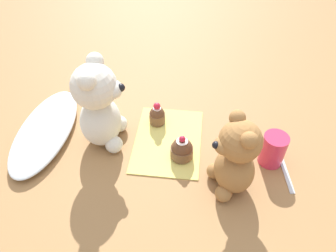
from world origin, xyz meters
The scene contains 9 objects.
ground_plane centered at (0.00, 0.00, 0.00)m, with size 4.00×4.00×0.00m, color #9E7042.
knitted_placemat centered at (0.00, 0.00, 0.00)m, with size 0.25×0.18×0.01m, color #E0D166.
tulle_cloth centered at (-0.02, 0.34, 0.02)m, with size 0.34×0.14×0.03m, color white.
teddy_bear_cream centered at (-0.01, 0.17, 0.12)m, with size 0.13×0.13×0.25m.
teddy_bear_tan centered at (-0.13, -0.16, 0.10)m, with size 0.13×0.12×0.21m.
cupcake_near_cream_bear centered at (0.07, 0.04, 0.03)m, with size 0.04×0.04×0.07m.
cupcake_near_tan_bear centered at (-0.05, -0.04, 0.03)m, with size 0.06×0.06×0.07m.
juice_glass centered at (-0.04, -0.27, 0.04)m, with size 0.06×0.06×0.09m, color #DB3356.
teaspoon centered at (-0.07, -0.30, 0.00)m, with size 0.13×0.01×0.01m, color silver.
Camera 1 is at (-0.61, -0.07, 0.65)m, focal length 35.00 mm.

